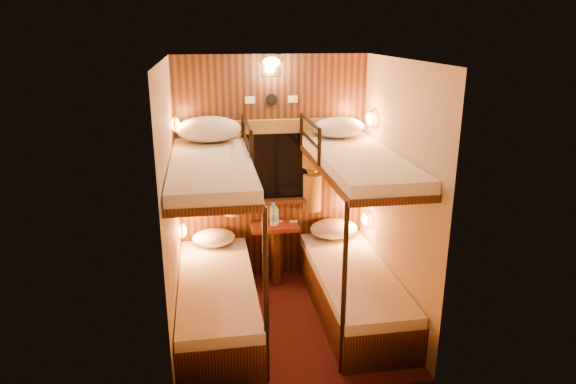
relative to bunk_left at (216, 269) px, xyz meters
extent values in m
plane|color=#350E0F|center=(0.65, -0.07, -0.56)|extent=(2.10, 2.10, 0.00)
plane|color=silver|center=(0.65, -0.07, 1.84)|extent=(2.10, 2.10, 0.00)
plane|color=#C6B293|center=(0.65, 0.98, 0.64)|extent=(2.40, 0.00, 2.40)
plane|color=#C6B293|center=(0.65, -1.12, 0.64)|extent=(2.40, 0.00, 2.40)
plane|color=#C6B293|center=(-0.35, -0.07, 0.64)|extent=(0.00, 2.40, 2.40)
plane|color=#C6B293|center=(1.65, -0.07, 0.64)|extent=(0.00, 2.40, 2.40)
cube|color=black|center=(0.65, 0.97, 0.64)|extent=(2.00, 0.03, 2.40)
cube|color=black|center=(0.00, 0.00, -0.38)|extent=(0.70, 1.90, 0.35)
cube|color=white|center=(0.00, 0.00, -0.16)|extent=(0.68, 1.88, 0.10)
cube|color=black|center=(0.00, 0.00, 0.89)|extent=(0.70, 1.90, 0.06)
cube|color=white|center=(0.00, 0.00, 0.97)|extent=(0.68, 1.88, 0.10)
cylinder|color=black|center=(0.35, -0.90, 0.17)|extent=(0.04, 0.04, 1.45)
cylinder|color=black|center=(0.35, 0.88, 1.08)|extent=(0.04, 0.04, 0.32)
cylinder|color=black|center=(0.35, 0.03, 1.08)|extent=(0.04, 0.04, 0.32)
cylinder|color=black|center=(0.35, 0.46, 1.24)|extent=(0.04, 0.85, 0.04)
cylinder|color=black|center=(0.35, 0.46, 1.07)|extent=(0.03, 0.85, 0.03)
cube|color=black|center=(1.30, 0.00, -0.38)|extent=(0.70, 1.90, 0.35)
cube|color=white|center=(1.30, 0.00, -0.16)|extent=(0.68, 1.88, 0.10)
cube|color=black|center=(1.30, 0.00, 0.89)|extent=(0.70, 1.90, 0.06)
cube|color=white|center=(1.30, 0.00, 0.97)|extent=(0.68, 1.88, 0.10)
cylinder|color=black|center=(0.95, -0.90, 0.17)|extent=(0.04, 0.04, 1.45)
cylinder|color=black|center=(0.95, 0.88, 1.08)|extent=(0.04, 0.04, 0.32)
cylinder|color=black|center=(0.95, 0.03, 1.08)|extent=(0.04, 0.04, 0.32)
cylinder|color=black|center=(0.95, 0.46, 1.24)|extent=(0.04, 0.85, 0.04)
cylinder|color=black|center=(0.95, 0.46, 1.07)|extent=(0.03, 0.85, 0.03)
cube|color=black|center=(0.65, 0.95, 0.69)|extent=(0.98, 0.02, 0.78)
cube|color=black|center=(0.65, 0.94, 0.69)|extent=(0.90, 0.01, 0.70)
cube|color=black|center=(0.65, 0.90, 0.31)|extent=(1.00, 0.12, 0.04)
cube|color=olive|center=(0.65, 0.91, 1.12)|extent=(1.10, 0.06, 0.14)
cylinder|color=olive|center=(0.22, 0.90, 0.87)|extent=(0.22, 0.22, 0.40)
cylinder|color=olive|center=(0.22, 0.90, 0.64)|extent=(0.11, 0.11, 0.12)
cylinder|color=olive|center=(0.22, 0.90, 0.39)|extent=(0.20, 0.20, 0.40)
torus|color=#AC8632|center=(0.22, 0.90, 0.64)|extent=(0.14, 0.14, 0.02)
cylinder|color=olive|center=(1.08, 0.90, 0.87)|extent=(0.22, 0.22, 0.40)
cylinder|color=olive|center=(1.08, 0.90, 0.64)|extent=(0.11, 0.11, 0.12)
cylinder|color=olive|center=(1.08, 0.90, 0.39)|extent=(0.20, 0.20, 0.40)
torus|color=#AC8632|center=(1.08, 0.90, 0.64)|extent=(0.14, 0.14, 0.02)
cylinder|color=black|center=(0.65, 0.95, 1.39)|extent=(0.12, 0.02, 0.12)
cube|color=silver|center=(0.43, 0.95, 1.39)|extent=(0.10, 0.01, 0.07)
cube|color=silver|center=(0.87, 0.95, 1.39)|extent=(0.10, 0.01, 0.07)
cube|color=#AC8632|center=(0.65, 0.95, 1.66)|extent=(0.18, 0.01, 0.08)
ellipsoid|color=#FFCC8C|center=(0.65, 0.93, 1.76)|extent=(0.18, 0.09, 0.11)
ellipsoid|color=orange|center=(-0.31, 0.63, 0.14)|extent=(0.08, 0.20, 0.13)
torus|color=#AC8632|center=(-0.31, 0.63, 0.14)|extent=(0.02, 0.17, 0.17)
ellipsoid|color=orange|center=(-0.31, 0.63, 1.22)|extent=(0.08, 0.20, 0.13)
torus|color=#AC8632|center=(-0.31, 0.63, 1.22)|extent=(0.02, 0.17, 0.17)
ellipsoid|color=orange|center=(1.61, 0.63, 0.14)|extent=(0.08, 0.20, 0.13)
torus|color=#AC8632|center=(1.61, 0.63, 0.14)|extent=(0.02, 0.17, 0.17)
ellipsoid|color=orange|center=(1.61, 0.63, 1.22)|extent=(0.08, 0.20, 0.13)
torus|color=#AC8632|center=(1.61, 0.63, 1.22)|extent=(0.02, 0.17, 0.17)
cube|color=#5C1F15|center=(0.65, 0.78, 0.07)|extent=(0.50, 0.34, 0.04)
cube|color=black|center=(0.65, 0.78, -0.25)|extent=(0.08, 0.30, 0.61)
cube|color=maroon|center=(0.65, 0.78, 0.09)|extent=(0.30, 0.34, 0.01)
cylinder|color=#99BFE5|center=(0.66, 0.78, 0.18)|extent=(0.06, 0.06, 0.18)
cylinder|color=#4390CB|center=(0.66, 0.78, 0.17)|extent=(0.06, 0.06, 0.06)
cylinder|color=#4390CB|center=(0.66, 0.78, 0.29)|extent=(0.03, 0.03, 0.03)
cylinder|color=#99BFE5|center=(0.63, 0.74, 0.20)|extent=(0.07, 0.07, 0.22)
cylinder|color=#4390CB|center=(0.63, 0.74, 0.19)|extent=(0.07, 0.07, 0.08)
cylinder|color=#4390CB|center=(0.63, 0.74, 0.33)|extent=(0.04, 0.04, 0.03)
cube|color=silver|center=(0.86, 0.83, 0.09)|extent=(0.09, 0.07, 0.01)
cube|color=silver|center=(0.70, 0.85, 0.09)|extent=(0.08, 0.06, 0.01)
ellipsoid|color=silver|center=(0.00, 0.77, -0.01)|extent=(0.45, 0.32, 0.18)
ellipsoid|color=silver|center=(1.30, 0.78, 0.00)|extent=(0.53, 0.38, 0.21)
ellipsoid|color=silver|center=(0.00, 0.69, 1.15)|extent=(0.63, 0.45, 0.25)
ellipsoid|color=silver|center=(1.30, 0.69, 1.13)|extent=(0.52, 0.37, 0.21)
camera|label=1|loc=(-0.04, -4.27, 2.08)|focal=32.00mm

